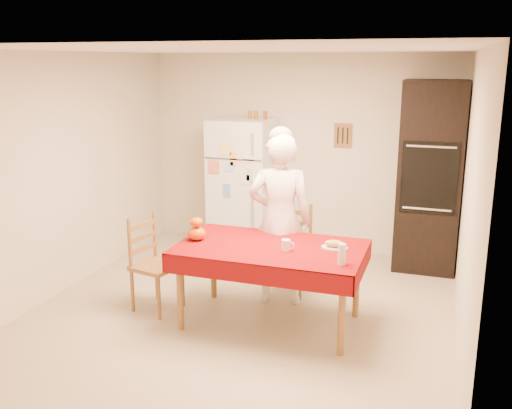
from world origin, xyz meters
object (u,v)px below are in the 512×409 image
at_px(chair_left, 152,259).
at_px(coffee_mug, 286,245).
at_px(seated_woman, 280,220).
at_px(bread_plate, 335,248).
at_px(pumpkin_lower, 197,233).
at_px(oven_cabinet, 430,177).
at_px(dining_table, 271,253).
at_px(refrigerator, 243,186).
at_px(chair_far, 291,245).
at_px(wine_glass, 342,254).

relative_size(chair_left, coffee_mug, 9.50).
relative_size(chair_left, seated_woman, 0.55).
bearing_deg(bread_plate, chair_left, -175.11).
xyz_separation_m(coffee_mug, pumpkin_lower, (-0.88, 0.02, 0.01)).
relative_size(oven_cabinet, dining_table, 1.29).
relative_size(chair_left, pumpkin_lower, 5.50).
bearing_deg(refrigerator, bread_plate, -50.06).
bearing_deg(dining_table, refrigerator, 116.65).
xyz_separation_m(chair_far, coffee_mug, (0.20, -0.91, 0.30)).
xyz_separation_m(refrigerator, chair_left, (-0.23, -2.01, -0.34)).
distance_m(refrigerator, seated_woman, 1.73).
relative_size(oven_cabinet, pumpkin_lower, 12.75).
height_order(refrigerator, chair_far, refrigerator).
bearing_deg(bread_plate, dining_table, -168.89).
bearing_deg(chair_far, dining_table, -84.93).
relative_size(refrigerator, chair_far, 1.79).
xyz_separation_m(oven_cabinet, coffee_mug, (-1.13, -2.09, -0.29)).
bearing_deg(coffee_mug, bread_plate, 24.49).
relative_size(refrigerator, wine_glass, 9.66).
bearing_deg(chair_left, pumpkin_lower, -78.19).
xyz_separation_m(wine_glass, bread_plate, (-0.13, 0.37, -0.08)).
relative_size(seated_woman, bread_plate, 7.25).
height_order(seated_woman, wine_glass, seated_woman).
bearing_deg(coffee_mug, chair_far, 102.29).
bearing_deg(oven_cabinet, pumpkin_lower, -134.24).
height_order(pumpkin_lower, wine_glass, wine_glass).
bearing_deg(dining_table, chair_far, 92.37).
distance_m(oven_cabinet, chair_far, 1.87).
distance_m(chair_left, coffee_mug, 1.41).
xyz_separation_m(chair_far, bread_plate, (0.60, -0.72, 0.26)).
xyz_separation_m(refrigerator, dining_table, (0.99, -1.97, -0.16)).
relative_size(oven_cabinet, coffee_mug, 22.00).
bearing_deg(chair_far, coffee_mug, -75.01).
relative_size(coffee_mug, wine_glass, 0.57).
height_order(dining_table, bread_plate, bread_plate).
bearing_deg(dining_table, pumpkin_lower, -176.15).
height_order(refrigerator, coffee_mug, refrigerator).
distance_m(refrigerator, pumpkin_lower, 2.03).
xyz_separation_m(pumpkin_lower, bread_plate, (1.28, 0.16, -0.06)).
bearing_deg(bread_plate, seated_woman, 147.92).
distance_m(chair_left, seated_woman, 1.33).
relative_size(refrigerator, dining_table, 1.00).
distance_m(oven_cabinet, bread_plate, 2.06).
bearing_deg(seated_woman, wine_glass, 121.02).
bearing_deg(coffee_mug, chair_left, 178.70).
height_order(oven_cabinet, coffee_mug, oven_cabinet).
distance_m(dining_table, chair_far, 0.86).
bearing_deg(chair_far, seated_woman, -92.18).
bearing_deg(coffee_mug, refrigerator, 119.42).
xyz_separation_m(coffee_mug, wine_glass, (0.54, -0.19, 0.04)).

